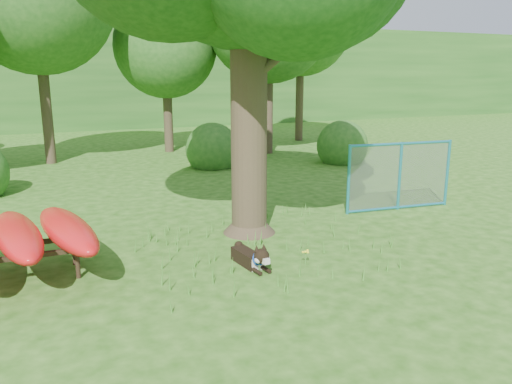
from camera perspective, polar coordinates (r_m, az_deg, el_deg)
name	(u,v)px	position (r m, az deg, el deg)	size (l,w,h in m)	color
ground	(274,268)	(8.22, 2.09, -8.72)	(80.00, 80.00, 0.00)	#215210
wooden_post	(247,199)	(9.70, -1.02, -0.84)	(0.37, 0.16, 1.34)	#6D6052
husky_dog	(252,257)	(8.21, -0.45, -7.49)	(0.37, 1.08, 0.48)	black
fence_section	(400,176)	(11.96, 16.10, 1.76)	(2.69, 0.33, 2.63)	teal
wildflower_clump	(306,253)	(8.33, 5.72, -6.94)	(0.12, 0.11, 0.26)	#45862B
bg_tree_c	(165,47)	(20.46, -10.33, 16.03)	(4.00, 4.00, 6.12)	#342A1C
bg_tree_d	(269,19)	(19.80, 1.48, 19.16)	(4.80, 4.80, 7.50)	#342A1C
bg_tree_e	(301,25)	(23.83, 5.16, 18.49)	(4.60, 4.60, 7.55)	#342A1C
shrub_right	(342,162)	(18.08, 9.75, 3.34)	(1.80, 1.80, 1.80)	#23571C
shrub_mid	(213,167)	(17.01, -4.96, 2.86)	(1.80, 1.80, 1.80)	#23571C
wooded_hillside	(89,75)	(35.02, -18.59, 12.56)	(80.00, 12.00, 6.00)	#23571C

